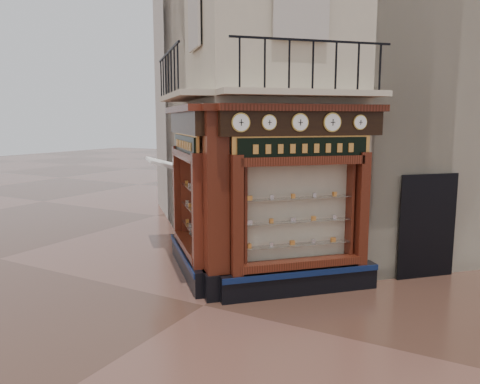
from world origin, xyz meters
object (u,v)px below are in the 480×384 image
Objects in this scene: clock_a at (241,122)px; awning at (167,246)px; clock_b at (269,122)px; signboard_left at (186,145)px; signboard_right at (303,148)px; corner_pilaster at (216,206)px; clock_e at (360,122)px; clock_c at (300,122)px; clock_d at (332,122)px.

awning is (-4.01, 2.74, -3.62)m from clock_a.
clock_a reaches higher than awning.
clock_b is at bearing -162.90° from awning.
signboard_left is at bearing -175.96° from awning.
corner_pilaster is at bearing 169.75° from signboard_right.
clock_b is at bearing 180.00° from clock_e.
signboard_right is at bearing -10.25° from corner_pilaster.
clock_c is 1.33m from clock_e.
corner_pilaster is 1.91× the size of signboard_left.
clock_e reaches higher than signboard_left.
clock_a is at bearing 180.00° from clock_e.
clock_d reaches higher than clock_e.
signboard_left is (-2.90, 0.17, -0.52)m from clock_c.
corner_pilaster reaches higher than clock_c.
awning is at bearing 125.83° from clock_e.
clock_b is 0.85× the size of clock_c.
awning is (-3.43, 2.72, -1.95)m from corner_pilaster.
corner_pilaster is at bearing 165.19° from clock_c.
signboard_right is at bearing 39.20° from clock_c.
clock_c is 0.70m from clock_d.
clock_e is at bearing -144.17° from awning.
clock_a is 2.55m from clock_e.
clock_a is at bearing -180.00° from clock_b.
clock_d is 3.46m from signboard_left.
signboard_right is at bearing 8.05° from clock_b.
corner_pilaster is 10.70× the size of clock_a.
corner_pilaster is 12.86× the size of clock_b.
clock_b is 2.58m from signboard_left.
clock_d is (1.94, 1.34, 1.67)m from corner_pilaster.
corner_pilaster is at bearing 156.21° from clock_b.
clock_e reaches higher than awning.
clock_d is 0.63m from clock_e.
clock_c is 0.92× the size of clock_d.
corner_pilaster is 2.89m from clock_d.
clock_a is 0.18× the size of signboard_left.
corner_pilaster is 10.13× the size of clock_d.
clock_d is 1.26× the size of clock_e.
clock_a is 1.20× the size of clock_e.
clock_d reaches higher than clock_b.
clock_c is at bearing -0.00° from clock_b.
clock_c is 0.55m from signboard_right.
signboard_left is at bearing 135.00° from signboard_right.
corner_pilaster reaches higher than awning.
clock_b reaches higher than awning.
signboard_right is (-0.93, -0.77, -0.52)m from clock_e.
corner_pilaster is 2.12m from signboard_left.
awning is at bearing 107.10° from clock_b.
corner_pilaster is 1.77m from clock_a.
clock_b is (0.41, 0.41, 0.00)m from clock_a.
clock_d is (0.95, 0.95, 0.00)m from clock_b.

